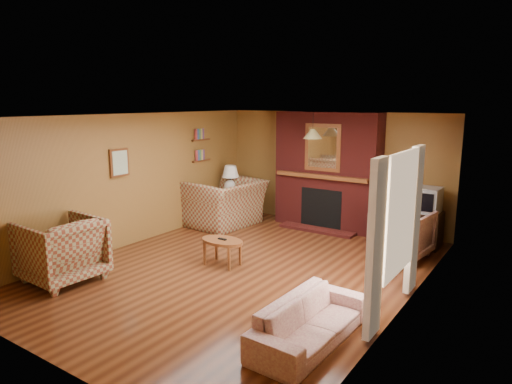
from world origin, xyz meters
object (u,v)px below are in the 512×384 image
Objects in this scene: table_lamp at (231,178)px; tv_stand at (424,229)px; floral_sofa at (310,321)px; side_table at (231,205)px; fireplace at (327,172)px; plaid_loveseat at (225,203)px; floral_armchair at (402,233)px; coffee_table at (222,243)px; crt_tv at (426,200)px; plaid_armchair at (61,250)px.

table_lamp reaches higher than tv_stand.
floral_sofa is 4.19m from tv_stand.
table_lamp reaches higher than floral_sofa.
side_table is at bearing 48.22° from floral_sofa.
floral_sofa is 2.70× the size of table_lamp.
fireplace is at bearing 25.52° from floral_sofa.
plaid_loveseat reaches higher than floral_sofa.
floral_armchair is 3.07m from coffee_table.
side_table is 0.90× the size of tv_stand.
floral_armchair is 1.52× the size of side_table.
table_lamp is (-3.98, 0.43, 0.53)m from floral_armchair.
fireplace is at bearing 14.29° from table_lamp.
fireplace reaches higher than side_table.
crt_tv is (2.45, 2.82, 0.51)m from coffee_table.
table_lamp is at bearing 90.00° from side_table.
floral_sofa is 3.32× the size of crt_tv.
coffee_table is (-2.28, -2.05, -0.04)m from floral_armchair.
floral_armchair is at bearing 2.32° from floral_sofa.
fireplace is 3.21× the size of coffee_table.
floral_armchair is at bearing 41.95° from coffee_table.
table_lamp is at bearing -175.31° from tv_stand.
crt_tv reaches higher than plaid_loveseat.
table_lamp is 4.16m from crt_tv.
floral_armchair is at bearing -6.10° from table_lamp.
plaid_armchair is 0.62× the size of floral_sofa.
floral_sofa is 2.24× the size of coffee_table.
tv_stand is (4.15, 0.35, -0.61)m from table_lamp.
plaid_armchair is at bearing 99.11° from floral_sofa.
table_lamp is 1.23× the size of crt_tv.
tv_stand is 0.55m from crt_tv.
table_lamp reaches higher than floral_armchair.
tv_stand is at bearing 141.98° from plaid_armchair.
crt_tv reaches higher than side_table.
crt_tv is (3.90, 0.87, 0.39)m from plaid_loveseat.
table_lamp is at bearing -175.26° from crt_tv.
tv_stand is at bearing -95.14° from floral_armchair.
plaid_armchair is 4.32m from side_table.
tv_stand is (0.17, 0.78, -0.08)m from floral_armchair.
side_table is (-4.00, 3.84, 0.05)m from floral_sofa.
coffee_table is 1.48× the size of crt_tv.
plaid_loveseat is 2.43m from coffee_table.
floral_sofa reaches higher than coffee_table.
plaid_loveseat is 0.88× the size of floral_sofa.
floral_sofa is 1.88× the size of floral_armchair.
crt_tv is at bearing -0.01° from floral_sofa.
side_table is 0.94× the size of table_lamp.
side_table reaches higher than floral_sofa.
tv_stand is (2.05, -0.18, -0.86)m from fireplace.
side_table is at bearing -149.93° from plaid_loveseat.
table_lamp is (-0.25, 0.53, 0.45)m from plaid_loveseat.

